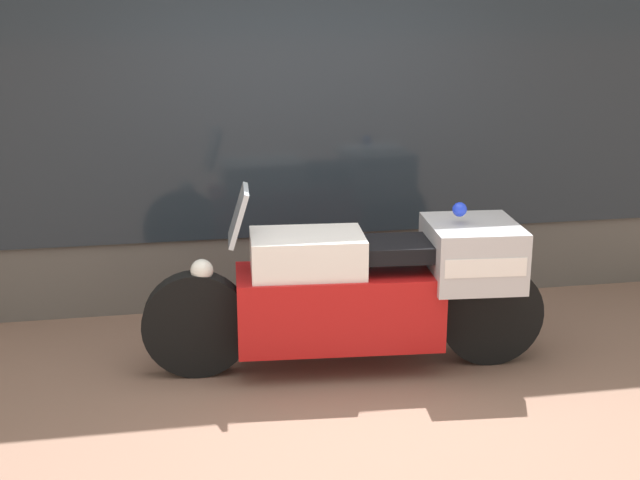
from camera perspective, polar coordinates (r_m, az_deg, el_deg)
The scene contains 4 objects.
ground_plane at distance 5.17m, azimuth 1.65°, elevation -10.97°, with size 60.00×60.00×0.00m, color #7A5B4C.
shop_building at distance 6.53m, azimuth -6.05°, elevation 11.88°, with size 6.65×0.55×3.73m.
window_display at distance 6.95m, azimuth 1.76°, elevation 0.15°, with size 5.17×0.30×1.78m.
paramedic_motorcycle at distance 5.54m, azimuth 3.08°, elevation -3.03°, with size 2.52×0.70×1.19m.
Camera 1 is at (-0.98, -4.49, 2.38)m, focal length 50.00 mm.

